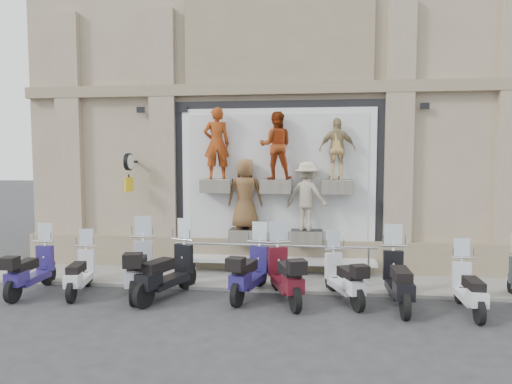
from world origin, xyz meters
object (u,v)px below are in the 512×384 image
at_px(guard_rail, 274,263).
at_px(scooter_h, 398,268).
at_px(clock_sign_bracket, 129,167).
at_px(scooter_c, 139,257).
at_px(scooter_i, 470,278).
at_px(scooter_e, 250,262).
at_px(scooter_f, 285,264).
at_px(scooter_d, 167,260).
at_px(scooter_b, 80,263).
at_px(scooter_g, 344,268).
at_px(scooter_a, 31,260).

height_order(guard_rail, scooter_h, scooter_h).
bearing_deg(guard_rail, clock_sign_bracket, 173.16).
bearing_deg(scooter_c, scooter_i, -15.78).
height_order(scooter_e, scooter_f, scooter_f).
distance_m(guard_rail, scooter_d, 2.77).
height_order(scooter_e, scooter_h, scooter_h).
distance_m(scooter_b, scooter_g, 5.86).
relative_size(scooter_g, scooter_h, 0.89).
relative_size(clock_sign_bracket, scooter_i, 0.59).
xyz_separation_m(scooter_b, scooter_i, (8.27, -0.19, 0.00)).
bearing_deg(scooter_g, scooter_h, -32.97).
xyz_separation_m(clock_sign_bracket, scooter_e, (3.50, -1.80, -2.01)).
xyz_separation_m(scooter_a, scooter_i, (9.38, -0.09, -0.06)).
distance_m(guard_rail, scooter_i, 4.43).
distance_m(scooter_b, scooter_c, 1.36).
bearing_deg(scooter_f, scooter_a, 162.13).
bearing_deg(scooter_h, scooter_e, 174.19).
bearing_deg(scooter_g, scooter_e, 156.98).
xyz_separation_m(clock_sign_bracket, scooter_b, (-0.33, -2.08, -2.10)).
xyz_separation_m(guard_rail, scooter_d, (-2.19, -1.65, 0.37)).
xyz_separation_m(guard_rail, scooter_h, (2.71, -1.61, 0.35)).
height_order(clock_sign_bracket, scooter_d, clock_sign_bracket).
relative_size(scooter_b, scooter_i, 1.00).
xyz_separation_m(scooter_f, scooter_i, (3.65, -0.27, -0.12)).
height_order(scooter_c, scooter_i, scooter_c).
relative_size(scooter_c, scooter_g, 1.17).
relative_size(guard_rail, scooter_c, 2.43).
height_order(scooter_d, scooter_i, scooter_d).
height_order(scooter_b, scooter_c, scooter_c).
xyz_separation_m(scooter_b, scooter_d, (2.03, -0.04, 0.14)).
distance_m(scooter_a, scooter_f, 5.73).
xyz_separation_m(clock_sign_bracket, scooter_g, (5.53, -1.86, -2.08)).
relative_size(scooter_b, scooter_f, 0.85).
bearing_deg(scooter_c, guard_rail, 14.10).
distance_m(scooter_a, scooter_i, 9.38).
bearing_deg(scooter_d, clock_sign_bracket, 148.89).
xyz_separation_m(scooter_d, scooter_f, (2.58, 0.12, -0.02)).
bearing_deg(scooter_c, clock_sign_bracket, 104.41).
distance_m(scooter_d, scooter_h, 4.90).
bearing_deg(clock_sign_bracket, scooter_i, -15.90).
bearing_deg(scooter_i, scooter_h, 173.07).
xyz_separation_m(scooter_f, scooter_g, (1.24, 0.14, -0.09)).
xyz_separation_m(scooter_b, scooter_e, (3.82, 0.27, 0.10)).
distance_m(scooter_a, scooter_b, 1.12).
distance_m(scooter_c, scooter_f, 3.26).
bearing_deg(scooter_g, scooter_b, 160.71).
relative_size(scooter_e, scooter_f, 0.97).
relative_size(scooter_c, scooter_e, 1.07).
xyz_separation_m(guard_rail, clock_sign_bracket, (-3.90, 0.47, 2.34)).
bearing_deg(scooter_e, scooter_g, 11.59).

